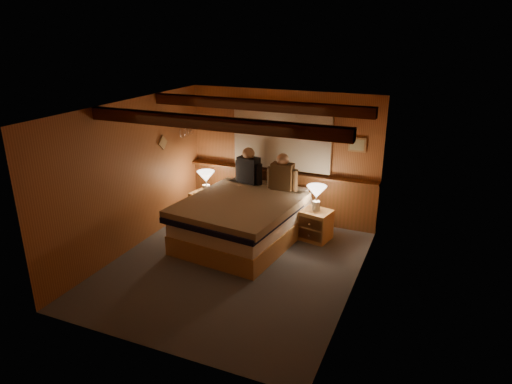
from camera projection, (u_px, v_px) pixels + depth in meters
The scene contains 19 objects.
floor at pixel (234, 265), 6.98m from camera, with size 4.20×4.20×0.00m, color #4E545C.
ceiling at pixel (231, 108), 6.16m from camera, with size 4.20×4.20×0.00m, color tan.
wall_back at pixel (283, 156), 8.39m from camera, with size 3.60×3.60×0.00m, color #B16F3F.
wall_left at pixel (131, 176), 7.23m from camera, with size 4.20×4.20×0.00m, color #B16F3F.
wall_right at pixel (358, 210), 5.91m from camera, with size 4.20×4.20×0.00m, color #B16F3F.
wall_front at pixel (145, 255), 4.75m from camera, with size 3.60×3.60×0.00m, color #B16F3F.
wainscot at pixel (281, 193), 8.57m from camera, with size 3.60×0.23×0.94m.
curtain_window at pixel (282, 140), 8.22m from camera, with size 2.18×0.09×1.11m.
ceiling_beams at pixel (236, 113), 6.32m from camera, with size 3.60×1.65×0.16m.
coat_rail at pixel (186, 129), 8.41m from camera, with size 0.05×0.55×0.24m.
framed_print at pixel (357, 145), 7.75m from camera, with size 0.30×0.04×0.25m.
bed at pixel (243, 219), 7.65m from camera, with size 1.93×2.38×0.75m.
nightstand_left at pixel (205, 205), 8.65m from camera, with size 0.52×0.49×0.50m.
nightstand_right at pixel (316, 225), 7.75m from camera, with size 0.55×0.51×0.52m.
lamp_left at pixel (206, 178), 8.45m from camera, with size 0.33×0.33×0.43m.
lamp_right at pixel (317, 193), 7.59m from camera, with size 0.33×0.33×0.44m.
person_left at pixel (249, 168), 8.26m from camera, with size 0.56×0.29×0.69m.
person_right at pixel (282, 175), 7.91m from camera, with size 0.56×0.22×0.68m.
duffel_bag at pixel (214, 210), 8.66m from camera, with size 0.54×0.38×0.36m.
Camera 1 is at (2.73, -5.55, 3.44)m, focal length 32.00 mm.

